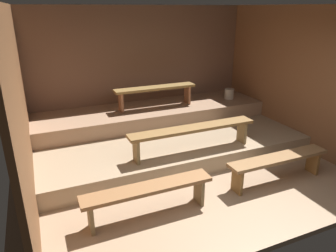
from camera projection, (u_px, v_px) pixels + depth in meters
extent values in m
cube|color=#A08165|center=(180.00, 162.00, 5.80)|extent=(5.75, 4.89, 0.08)
cube|color=brown|center=(141.00, 68.00, 7.08)|extent=(5.75, 0.06, 2.70)
cube|color=brown|center=(20.00, 106.00, 4.37)|extent=(0.06, 4.89, 2.70)
cube|color=brown|center=(294.00, 77.00, 6.24)|extent=(0.06, 4.89, 2.70)
cube|color=tan|center=(165.00, 139.00, 6.32)|extent=(4.95, 2.73, 0.31)
cube|color=tan|center=(152.00, 114.00, 6.84)|extent=(4.95, 1.26, 0.31)
cube|color=#91633C|center=(148.00, 188.00, 4.10)|extent=(1.78, 0.30, 0.05)
cube|color=olive|center=(91.00, 217.00, 3.89)|extent=(0.05, 0.24, 0.40)
cube|color=olive|center=(199.00, 190.00, 4.47)|extent=(0.05, 0.24, 0.40)
cube|color=olive|center=(279.00, 158.00, 4.92)|extent=(1.78, 0.30, 0.05)
cube|color=olive|center=(237.00, 181.00, 4.71)|extent=(0.05, 0.24, 0.40)
cube|color=olive|center=(313.00, 162.00, 5.29)|extent=(0.05, 0.24, 0.40)
cube|color=olive|center=(193.00, 128.00, 5.27)|extent=(2.28, 0.30, 0.05)
cube|color=olive|center=(136.00, 151.00, 4.97)|extent=(0.05, 0.24, 0.40)
cube|color=olive|center=(242.00, 132.00, 5.73)|extent=(0.05, 0.24, 0.40)
cube|color=olive|center=(155.00, 88.00, 6.64)|extent=(1.77, 0.30, 0.05)
cube|color=#8F5C3E|center=(121.00, 102.00, 6.43)|extent=(0.05, 0.24, 0.40)
cube|color=#8F5C3E|center=(187.00, 95.00, 7.00)|extent=(0.05, 0.24, 0.40)
cylinder|color=#B2A899|center=(229.00, 94.00, 7.38)|extent=(0.22, 0.22, 0.24)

